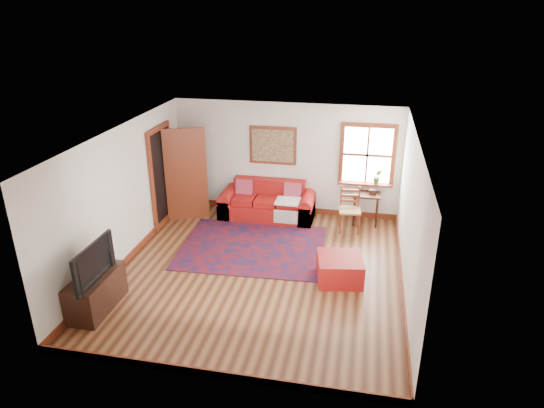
% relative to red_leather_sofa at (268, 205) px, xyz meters
% --- Properties ---
extents(ground, '(5.50, 5.50, 0.00)m').
position_rel_red_leather_sofa_xyz_m(ground, '(0.34, -2.34, -0.27)').
color(ground, '#412111').
rests_on(ground, ground).
extents(room_envelope, '(5.04, 5.54, 2.52)m').
position_rel_red_leather_sofa_xyz_m(room_envelope, '(0.34, -2.33, 1.38)').
color(room_envelope, silver).
rests_on(room_envelope, ground).
extents(window, '(1.18, 0.20, 1.38)m').
position_rel_red_leather_sofa_xyz_m(window, '(2.13, 0.36, 1.04)').
color(window, white).
rests_on(window, ground).
extents(doorway, '(0.89, 1.08, 2.14)m').
position_rel_red_leather_sofa_xyz_m(doorway, '(-1.86, -0.56, 0.80)').
color(doorway, black).
rests_on(doorway, ground).
extents(framed_artwork, '(1.05, 0.07, 0.85)m').
position_rel_red_leather_sofa_xyz_m(framed_artwork, '(0.04, 0.37, 1.28)').
color(framed_artwork, maroon).
rests_on(framed_artwork, ground).
extents(persian_rug, '(2.87, 2.35, 0.02)m').
position_rel_red_leather_sofa_xyz_m(persian_rug, '(0.02, -1.51, -0.26)').
color(persian_rug, '#610D12').
rests_on(persian_rug, ground).
extents(red_leather_sofa, '(2.07, 0.86, 0.81)m').
position_rel_red_leather_sofa_xyz_m(red_leather_sofa, '(0.00, 0.00, 0.00)').
color(red_leather_sofa, maroon).
rests_on(red_leather_sofa, ground).
extents(red_ottoman, '(0.87, 0.87, 0.43)m').
position_rel_red_leather_sofa_xyz_m(red_ottoman, '(1.77, -2.38, -0.05)').
color(red_ottoman, maroon).
rests_on(red_ottoman, ground).
extents(side_table, '(0.58, 0.43, 0.69)m').
position_rel_red_leather_sofa_xyz_m(side_table, '(2.15, 0.07, 0.30)').
color(side_table, black).
rests_on(side_table, ground).
extents(ladder_back_chair, '(0.48, 0.46, 0.93)m').
position_rel_red_leather_sofa_xyz_m(ladder_back_chair, '(1.82, -0.31, 0.24)').
color(ladder_back_chair, tan).
rests_on(ladder_back_chair, ground).
extents(media_cabinet, '(0.49, 1.08, 0.59)m').
position_rel_red_leather_sofa_xyz_m(media_cabinet, '(-1.90, -3.98, 0.03)').
color(media_cabinet, black).
rests_on(media_cabinet, ground).
extents(television, '(0.14, 1.06, 0.61)m').
position_rel_red_leather_sofa_xyz_m(television, '(-1.88, -4.09, 0.63)').
color(television, black).
rests_on(television, media_cabinet).
extents(candle_hurricane, '(0.12, 0.12, 0.18)m').
position_rel_red_leather_sofa_xyz_m(candle_hurricane, '(-1.85, -3.58, 0.41)').
color(candle_hurricane, silver).
rests_on(candle_hurricane, media_cabinet).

